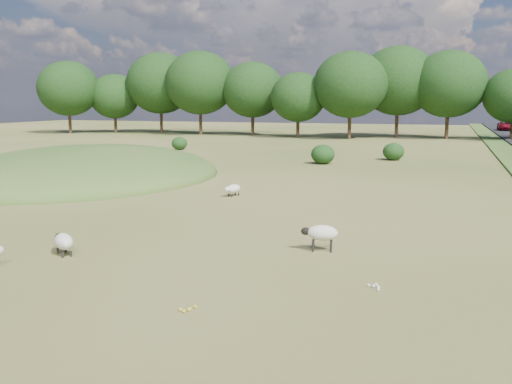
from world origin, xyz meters
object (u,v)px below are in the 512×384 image
sheep_0 (63,241)px  sheep_3 (321,233)px  sheep_1 (233,189)px  car_5 (507,126)px

sheep_0 → sheep_3: bearing=-120.7°
sheep_1 → sheep_3: size_ratio=0.90×
sheep_0 → car_5: bearing=-66.1°
sheep_1 → car_5: (18.72, 68.26, 0.60)m
sheep_0 → car_5: 82.71m
sheep_1 → sheep_3: sheep_3 is taller
sheep_0 → sheep_1: (1.15, 12.02, -0.05)m
sheep_1 → car_5: 70.78m
sheep_0 → car_5: (19.86, 80.28, 0.55)m
sheep_3 → car_5: size_ratio=0.23×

